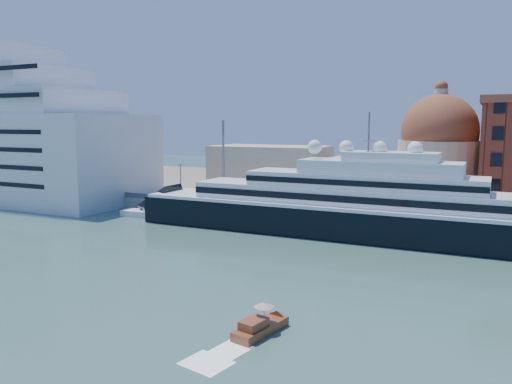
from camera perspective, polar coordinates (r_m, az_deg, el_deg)
The scene contains 9 objects.
ground at distance 73.76m, azimuth -2.75°, elevation -7.76°, with size 400.00×400.00×0.00m, color #335954.
quay at distance 103.88m, azimuth 6.24°, elevation -2.52°, with size 180.00×10.00×2.50m, color gray.
land at distance 142.78m, azimuth 11.77°, elevation 0.08°, with size 260.00×72.00×2.00m, color slate.
quay_fence at distance 99.39m, azimuth 5.39°, elevation -1.89°, with size 180.00×0.10×1.20m, color slate.
superyacht at distance 91.16m, azimuth 7.53°, elevation -1.98°, with size 85.12×11.80×25.44m.
service_barge at distance 109.52m, azimuth -12.36°, elevation -2.41°, with size 11.10×4.20×2.46m.
water_taxi at distance 48.88m, azimuth 0.41°, elevation -15.13°, with size 3.41×6.76×3.07m.
church at distance 123.56m, azimuth 12.81°, elevation 3.49°, with size 66.00×18.00×25.50m.
lamp_posts at distance 106.01m, azimuth -0.48°, elevation 2.42°, with size 120.80×2.40×18.00m.
Camera 1 is at (34.02, -62.39, 19.78)m, focal length 35.00 mm.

